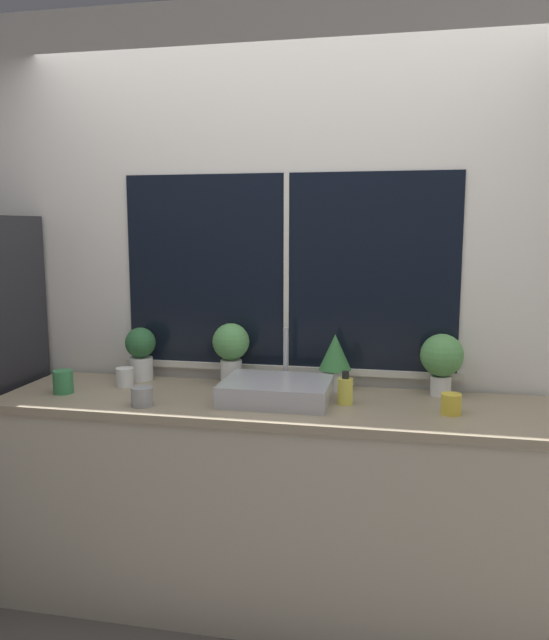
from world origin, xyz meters
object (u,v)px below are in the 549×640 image
object	(u,v)px
potted_plant_center_right	(335,359)
mug_white	(125,377)
potted_plant_far_right	(442,358)
soap_bottle	(345,390)
mug_green	(63,382)
mug_yellow	(451,404)
potted_plant_center_left	(231,347)
potted_plant_far_left	(141,351)
mug_grey	(142,397)
sink	(277,390)

from	to	relation	value
potted_plant_center_right	mug_white	size ratio (longest dim) A/B	2.99
potted_plant_far_right	soap_bottle	distance (m)	0.47
mug_green	mug_yellow	bearing A→B (deg)	0.71
mug_yellow	mug_white	bearing A→B (deg)	174.18
potted_plant_center_left	mug_white	distance (m)	0.52
mug_yellow	potted_plant_far_left	bearing A→B (deg)	168.93
potted_plant_far_left	mug_green	bearing A→B (deg)	-128.62
potted_plant_center_left	soap_bottle	size ratio (longest dim) A/B	2.08
mug_white	mug_grey	xyz separation A→B (m)	(0.21, -0.29, -0.00)
potted_plant_far_left	mug_yellow	xyz separation A→B (m)	(1.44, -0.28, -0.10)
potted_plant_center_right	mug_yellow	bearing A→B (deg)	-29.65
potted_plant_center_left	potted_plant_far_right	world-z (taller)	potted_plant_center_left
potted_plant_far_right	mug_white	world-z (taller)	potted_plant_far_right
potted_plant_center_left	soap_bottle	bearing A→B (deg)	-21.62
potted_plant_center_right	soap_bottle	distance (m)	0.25
sink	potted_plant_center_left	bearing A→B (deg)	139.39
potted_plant_far_left	mug_green	size ratio (longest dim) A/B	2.49
potted_plant_center_right	sink	bearing A→B (deg)	-134.40
mug_green	potted_plant_far_left	bearing A→B (deg)	51.38
soap_bottle	mug_yellow	world-z (taller)	soap_bottle
mug_grey	mug_white	bearing A→B (deg)	126.29
potted_plant_center_left	mug_green	world-z (taller)	potted_plant_center_left
potted_plant_center_left	potted_plant_center_right	world-z (taller)	potted_plant_center_left
sink	mug_grey	world-z (taller)	sink
mug_green	mug_grey	world-z (taller)	mug_green
soap_bottle	mug_grey	distance (m)	0.85
mug_yellow	mug_green	xyz separation A→B (m)	(-1.68, -0.02, 0.01)
soap_bottle	mug_white	distance (m)	1.04
potted_plant_far_left	mug_white	world-z (taller)	potted_plant_far_left
sink	soap_bottle	distance (m)	0.29
sink	mug_yellow	size ratio (longest dim) A/B	5.47
potted_plant_center_right	mug_green	xyz separation A→B (m)	(-1.19, -0.30, -0.09)
mug_white	mug_green	bearing A→B (deg)	-141.87
potted_plant_far_left	potted_plant_center_left	size ratio (longest dim) A/B	0.88
mug_yellow	soap_bottle	bearing A→B (deg)	171.93
soap_bottle	mug_grey	xyz separation A→B (m)	(-0.83, -0.20, -0.02)
potted_plant_far_left	potted_plant_center_left	distance (m)	0.46
potted_plant_far_right	mug_yellow	xyz separation A→B (m)	(0.02, -0.28, -0.13)
potted_plant_far_left	mug_grey	size ratio (longest dim) A/B	2.86
potted_plant_center_left	mug_yellow	xyz separation A→B (m)	(0.98, -0.28, -0.14)
mug_grey	soap_bottle	bearing A→B (deg)	13.60
mug_green	potted_plant_center_right	bearing A→B (deg)	14.30
potted_plant_far_right	mug_green	size ratio (longest dim) A/B	2.66
mug_white	mug_yellow	size ratio (longest dim) A/B	1.04
potted_plant_center_left	potted_plant_center_right	bearing A→B (deg)	0.00
sink	mug_green	world-z (taller)	sink
mug_white	mug_green	distance (m)	0.28
mug_yellow	mug_grey	bearing A→B (deg)	-173.66
soap_bottle	mug_yellow	size ratio (longest dim) A/B	1.69
soap_bottle	mug_white	bearing A→B (deg)	175.11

